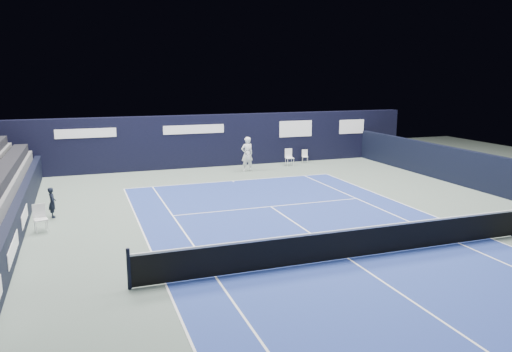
{
  "coord_description": "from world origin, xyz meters",
  "views": [
    {
      "loc": [
        -7.38,
        -12.4,
        5.41
      ],
      "look_at": [
        -0.55,
        6.68,
        1.3
      ],
      "focal_mm": 35.0,
      "sensor_mm": 36.0,
      "label": 1
    }
  ],
  "objects_px": {
    "folding_chair_back_a": "(289,154)",
    "tennis_player": "(247,154)",
    "folding_chair_back_b": "(305,155)",
    "line_judge_chair": "(40,216)",
    "tennis_net": "(349,243)"
  },
  "relations": [
    {
      "from": "folding_chair_back_a",
      "to": "tennis_player",
      "type": "xyz_separation_m",
      "value": [
        -2.98,
        -0.87,
        0.3
      ]
    },
    {
      "from": "folding_chair_back_b",
      "to": "line_judge_chair",
      "type": "xyz_separation_m",
      "value": [
        -14.79,
        -9.69,
        0.09
      ]
    },
    {
      "from": "folding_chair_back_a",
      "to": "tennis_net",
      "type": "height_order",
      "value": "tennis_net"
    },
    {
      "from": "folding_chair_back_a",
      "to": "tennis_net",
      "type": "distance_m",
      "value": 15.83
    },
    {
      "from": "folding_chair_back_a",
      "to": "folding_chair_back_b",
      "type": "bearing_deg",
      "value": 25.11
    },
    {
      "from": "folding_chair_back_a",
      "to": "tennis_player",
      "type": "relative_size",
      "value": 0.52
    },
    {
      "from": "tennis_net",
      "to": "tennis_player",
      "type": "bearing_deg",
      "value": 83.51
    },
    {
      "from": "folding_chair_back_b",
      "to": "tennis_player",
      "type": "distance_m",
      "value": 4.58
    },
    {
      "from": "folding_chair_back_a",
      "to": "line_judge_chair",
      "type": "relative_size",
      "value": 1.05
    },
    {
      "from": "folding_chair_back_b",
      "to": "tennis_net",
      "type": "height_order",
      "value": "tennis_net"
    },
    {
      "from": "folding_chair_back_b",
      "to": "line_judge_chair",
      "type": "relative_size",
      "value": 0.83
    },
    {
      "from": "folding_chair_back_b",
      "to": "tennis_net",
      "type": "relative_size",
      "value": 0.06
    },
    {
      "from": "tennis_net",
      "to": "tennis_player",
      "type": "relative_size",
      "value": 6.55
    },
    {
      "from": "line_judge_chair",
      "to": "tennis_player",
      "type": "xyz_separation_m",
      "value": [
        10.47,
        8.25,
        0.43
      ]
    },
    {
      "from": "folding_chair_back_b",
      "to": "tennis_player",
      "type": "relative_size",
      "value": 0.41
    }
  ]
}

